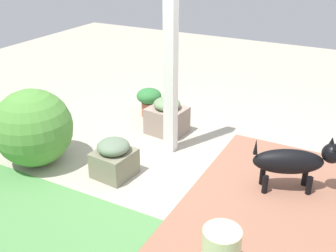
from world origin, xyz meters
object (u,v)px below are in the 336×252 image
object	(u,v)px
porch_pillar	(171,55)
round_shrub	(33,128)
stone_planter_mid	(114,158)
terracotta_pot_broad	(149,100)
stone_planter_nearest	(167,117)
dog	(295,161)

from	to	relation	value
porch_pillar	round_shrub	bearing A→B (deg)	38.94
stone_planter_mid	round_shrub	distance (m)	0.95
stone_planter_mid	round_shrub	xyz separation A→B (m)	(0.91, 0.18, 0.22)
porch_pillar	terracotta_pot_broad	bearing A→B (deg)	-45.63
round_shrub	terracotta_pot_broad	size ratio (longest dim) A/B	2.10
stone_planter_nearest	terracotta_pot_broad	xyz separation A→B (m)	(0.47, -0.35, 0.03)
porch_pillar	terracotta_pot_broad	world-z (taller)	porch_pillar
stone_planter_nearest	terracotta_pot_broad	distance (m)	0.58
stone_planter_mid	dog	world-z (taller)	dog
stone_planter_nearest	dog	distance (m)	1.79
stone_planter_nearest	terracotta_pot_broad	world-z (taller)	stone_planter_nearest
stone_planter_mid	porch_pillar	bearing A→B (deg)	-108.82
round_shrub	terracotta_pot_broad	world-z (taller)	round_shrub
stone_planter_mid	round_shrub	world-z (taller)	round_shrub
terracotta_pot_broad	stone_planter_nearest	bearing A→B (deg)	143.17
stone_planter_nearest	dog	xyz separation A→B (m)	(-1.69, 0.57, 0.12)
porch_pillar	stone_planter_mid	distance (m)	1.24
porch_pillar	round_shrub	xyz separation A→B (m)	(1.17, 0.95, -0.72)
porch_pillar	dog	size ratio (longest dim) A/B	2.82
porch_pillar	stone_planter_mid	bearing A→B (deg)	71.18
terracotta_pot_broad	dog	size ratio (longest dim) A/B	0.50
stone_planter_nearest	round_shrub	size ratio (longest dim) A/B	0.59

